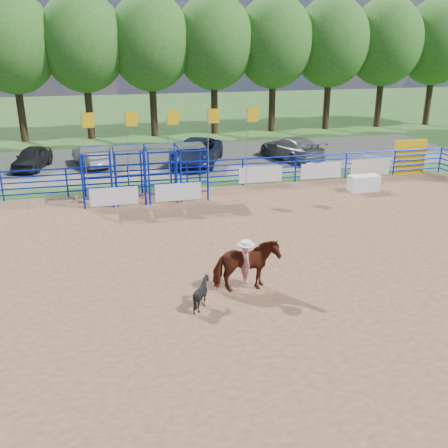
{
  "coord_description": "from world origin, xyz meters",
  "views": [
    {
      "loc": [
        -4.01,
        -14.92,
        7.35
      ],
      "look_at": [
        -0.18,
        1.0,
        1.3
      ],
      "focal_mm": 40.0,
      "sensor_mm": 36.0,
      "label": 1
    }
  ],
  "objects_px": {
    "calf": "(202,293)",
    "car_c": "(197,152)",
    "car_d": "(291,148)",
    "car_a": "(32,158)",
    "horse_and_rider": "(246,264)",
    "announcer_table": "(364,183)",
    "car_b": "(91,156)"
  },
  "relations": [
    {
      "from": "horse_and_rider",
      "to": "car_a",
      "type": "distance_m",
      "value": 19.96
    },
    {
      "from": "car_d",
      "to": "horse_and_rider",
      "type": "bearing_deg",
      "value": 49.54
    },
    {
      "from": "car_a",
      "to": "car_b",
      "type": "xyz_separation_m",
      "value": [
        3.46,
        -0.1,
        -0.02
      ]
    },
    {
      "from": "car_c",
      "to": "car_d",
      "type": "height_order",
      "value": "car_c"
    },
    {
      "from": "car_b",
      "to": "car_a",
      "type": "bearing_deg",
      "value": -19.9
    },
    {
      "from": "car_b",
      "to": "car_d",
      "type": "bearing_deg",
      "value": 155.98
    },
    {
      "from": "calf",
      "to": "car_d",
      "type": "height_order",
      "value": "car_d"
    },
    {
      "from": "calf",
      "to": "car_c",
      "type": "height_order",
      "value": "car_c"
    },
    {
      "from": "horse_and_rider",
      "to": "car_c",
      "type": "xyz_separation_m",
      "value": [
        1.62,
        16.92,
        -0.12
      ]
    },
    {
      "from": "car_a",
      "to": "calf",
      "type": "bearing_deg",
      "value": -57.65
    },
    {
      "from": "car_d",
      "to": "car_b",
      "type": "bearing_deg",
      "value": -21.2
    },
    {
      "from": "car_a",
      "to": "car_b",
      "type": "height_order",
      "value": "car_a"
    },
    {
      "from": "calf",
      "to": "car_a",
      "type": "xyz_separation_m",
      "value": [
        -6.73,
        18.87,
        0.19
      ]
    },
    {
      "from": "announcer_table",
      "to": "car_d",
      "type": "bearing_deg",
      "value": 97.92
    },
    {
      "from": "horse_and_rider",
      "to": "car_d",
      "type": "height_order",
      "value": "horse_and_rider"
    },
    {
      "from": "announcer_table",
      "to": "car_c",
      "type": "distance_m",
      "value": 10.69
    },
    {
      "from": "car_b",
      "to": "announcer_table",
      "type": "bearing_deg",
      "value": 128.55
    },
    {
      "from": "horse_and_rider",
      "to": "car_a",
      "type": "relative_size",
      "value": 0.59
    },
    {
      "from": "calf",
      "to": "car_a",
      "type": "height_order",
      "value": "car_a"
    },
    {
      "from": "car_a",
      "to": "car_c",
      "type": "relative_size",
      "value": 0.68
    },
    {
      "from": "calf",
      "to": "car_b",
      "type": "distance_m",
      "value": 19.06
    },
    {
      "from": "car_b",
      "to": "car_c",
      "type": "xyz_separation_m",
      "value": [
        6.41,
        -1.15,
        0.15
      ]
    },
    {
      "from": "horse_and_rider",
      "to": "car_a",
      "type": "xyz_separation_m",
      "value": [
        -8.26,
        18.17,
        -0.25
      ]
    },
    {
      "from": "calf",
      "to": "car_c",
      "type": "relative_size",
      "value": 0.16
    },
    {
      "from": "horse_and_rider",
      "to": "announcer_table",
      "type": "bearing_deg",
      "value": 45.64
    },
    {
      "from": "car_d",
      "to": "car_c",
      "type": "bearing_deg",
      "value": -16.62
    },
    {
      "from": "car_b",
      "to": "car_d",
      "type": "height_order",
      "value": "car_d"
    },
    {
      "from": "announcer_table",
      "to": "car_b",
      "type": "bearing_deg",
      "value": 146.82
    },
    {
      "from": "announcer_table",
      "to": "car_a",
      "type": "height_order",
      "value": "car_a"
    },
    {
      "from": "car_d",
      "to": "car_a",
      "type": "bearing_deg",
      "value": -20.32
    },
    {
      "from": "car_c",
      "to": "car_d",
      "type": "distance_m",
      "value": 6.22
    },
    {
      "from": "announcer_table",
      "to": "car_c",
      "type": "relative_size",
      "value": 0.27
    }
  ]
}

